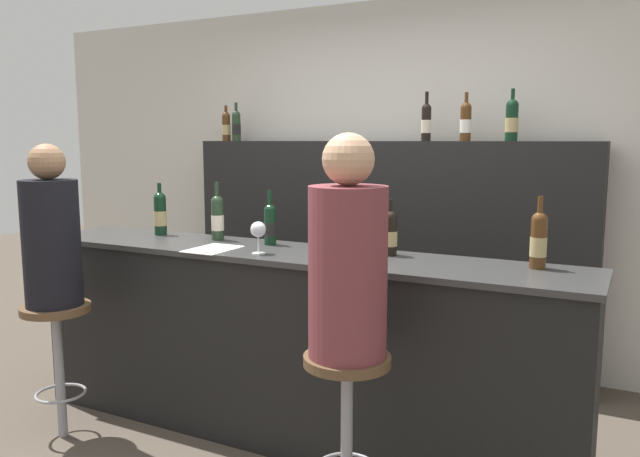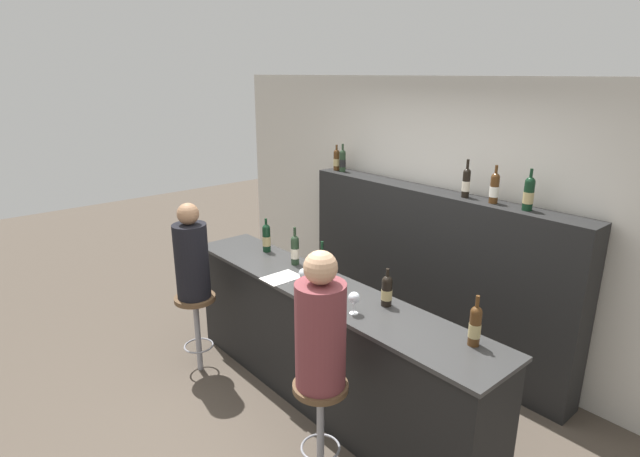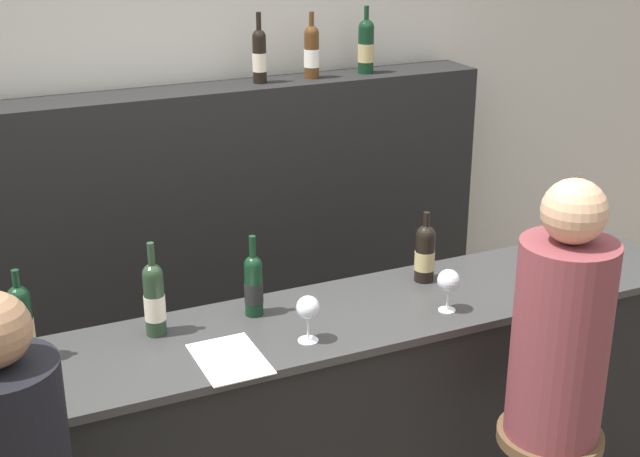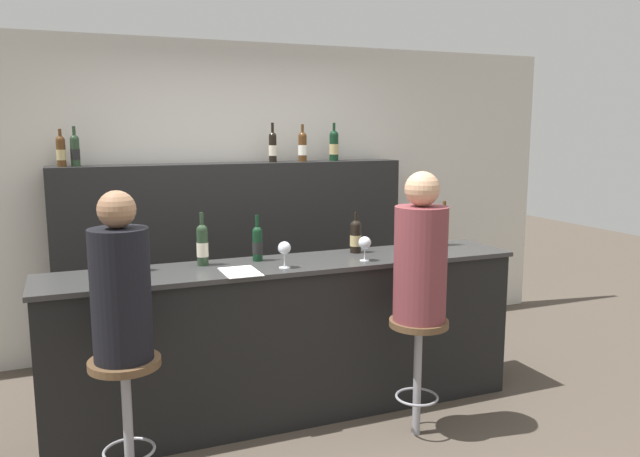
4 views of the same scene
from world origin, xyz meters
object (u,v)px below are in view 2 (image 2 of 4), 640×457
Objects in this scene: wine_bottle_counter_3 at (387,290)px; wine_bottle_backbar_2 at (466,182)px; wine_bottle_counter_2 at (322,263)px; wine_bottle_counter_4 at (475,325)px; bar_stool_left at (196,313)px; wine_bottle_counter_1 at (295,250)px; wine_bottle_counter_0 at (266,238)px; wine_glass_1 at (354,298)px; wine_bottle_backbar_4 at (529,193)px; wine_bottle_backbar_1 at (343,160)px; wine_bottle_backbar_0 at (336,160)px; wine_glass_0 at (304,274)px; bar_stool_right at (320,406)px; wine_bottle_backbar_3 at (494,188)px; guest_seated_right at (320,328)px; guest_seated_left at (191,256)px.

wine_bottle_backbar_2 reaches higher than wine_bottle_counter_3.
wine_bottle_counter_4 is (1.42, -0.00, 0.01)m from wine_bottle_counter_2.
bar_stool_left is at bearing -126.57° from wine_bottle_backbar_2.
wine_bottle_counter_0 is at bearing 180.00° from wine_bottle_counter_1.
wine_bottle_counter_2 is 0.70m from wine_glass_1.
wine_bottle_backbar_4 is at bearing 48.47° from wine_bottle_counter_2.
wine_bottle_backbar_1 is (-1.75, 1.20, 0.57)m from wine_bottle_counter_3.
wine_bottle_backbar_0 is at bearing -180.00° from wine_bottle_backbar_1.
wine_glass_0 is (0.45, -0.27, -0.01)m from wine_bottle_counter_1.
wine_bottle_counter_1 is at bearing 180.00° from wine_bottle_counter_4.
wine_bottle_backbar_0 is at bearing 140.73° from wine_glass_1.
wine_glass_1 is at bearing -40.85° from wine_bottle_backbar_1.
wine_bottle_backbar_2 is 1.63m from wine_glass_0.
wine_bottle_counter_1 is 2.03× the size of wine_glass_0.
wine_bottle_backbar_2 is at bearing -180.00° from wine_bottle_backbar_4.
wine_bottle_backbar_3 is at bearing 90.90° from bar_stool_right.
wine_bottle_backbar_2 reaches higher than bar_stool_right.
wine_bottle_backbar_4 reaches higher than wine_bottle_backbar_0.
bar_stool_left is 1.80m from guest_seated_right.
guest_seated_right is (1.16, -0.70, -0.03)m from wine_bottle_counter_1.
wine_bottle_backbar_3 is 2.79m from bar_stool_left.
wine_bottle_counter_1 is 1.12× the size of wine_bottle_counter_2.
wine_glass_0 is at bearing 23.50° from guest_seated_left.
wine_bottle_counter_1 reaches higher than wine_bottle_counter_3.
wine_bottle_backbar_4 reaches higher than wine_glass_0.
wine_bottle_counter_2 reaches higher than bar_stool_left.
wine_glass_0 is at bearing -105.54° from wine_bottle_backbar_2.
guest_seated_right is (0.80, -0.70, -0.01)m from wine_bottle_counter_2.
wine_bottle_counter_4 is at bearing 48.37° from guest_seated_right.
wine_bottle_counter_2 is at bearing -131.53° from wine_bottle_backbar_4.
bar_stool_right is at bearing -70.60° from wine_glass_1.
guest_seated_right is at bearing -31.25° from wine_bottle_counter_1.
guest_seated_right is (1.94, -1.90, -0.58)m from wine_bottle_backbar_0.
wine_bottle_counter_3 is 1.70× the size of wine_glass_0.
wine_bottle_backbar_1 is 0.41× the size of bar_stool_right.
wine_bottle_counter_3 reaches higher than bar_stool_right.
wine_bottle_backbar_4 is at bearing 0.00° from wine_bottle_backbar_3.
guest_seated_right is at bearing -31.75° from wine_glass_0.
bar_stool_left is 1.00× the size of bar_stool_right.
wine_glass_1 is at bearing -105.91° from wine_bottle_backbar_4.
wine_bottle_counter_3 is 2.20m from wine_bottle_backbar_1.
wine_bottle_backbar_0 is (-2.57, 1.20, 0.55)m from wine_bottle_counter_4.
guest_seated_left reaches higher than bar_stool_right.
wine_bottle_counter_1 is at bearing 149.55° from wine_glass_0.
wine_bottle_backbar_1 is 2.00m from guest_seated_left.
wine_bottle_backbar_4 is 2.04× the size of wine_glass_1.
wine_bottle_counter_3 is 1.38m from wine_bottle_backbar_4.
wine_bottle_counter_0 is 0.95× the size of wine_bottle_counter_1.
wine_bottle_counter_0 is at bearing -73.46° from wine_bottle_backbar_0.
wine_bottle_counter_2 is 1.15m from guest_seated_left.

